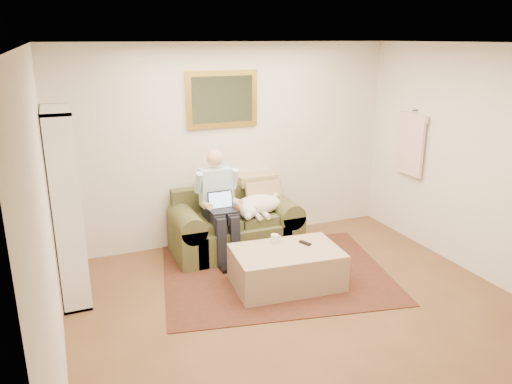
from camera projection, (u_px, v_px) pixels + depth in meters
room_shell at (308, 189)px, 4.64m from camera, size 4.51×5.00×2.61m
rug at (275, 273)px, 5.84m from camera, size 2.91×2.51×0.01m
sofa at (235, 230)px, 6.41m from camera, size 1.61×0.82×0.96m
seated_man at (220, 207)px, 6.07m from camera, size 0.53×0.76×1.35m
laptop at (222, 206)px, 6.01m from camera, size 0.31×0.25×0.23m
sleeping_dog at (258, 204)px, 6.34m from camera, size 0.66×0.42×0.25m
ottoman at (286, 268)px, 5.52m from camera, size 1.23×0.84×0.42m
coffee_mug at (274, 239)px, 5.63m from camera, size 0.08×0.08×0.10m
tv_remote at (305, 243)px, 5.61m from camera, size 0.10×0.16×0.02m
bookshelf at (66, 207)px, 5.07m from camera, size 0.28×0.80×2.00m
wall_mirror at (222, 99)px, 6.29m from camera, size 0.94×0.04×0.72m
hanging_shirt at (411, 141)px, 6.52m from camera, size 0.06×0.52×0.90m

